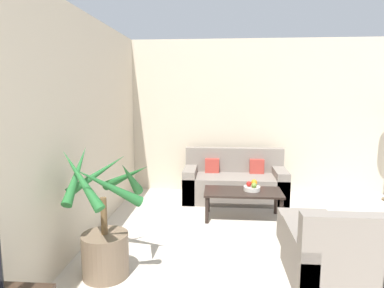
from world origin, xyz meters
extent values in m
cube|color=beige|center=(0.00, 6.35, 1.35)|extent=(8.33, 0.06, 2.70)
cube|color=beige|center=(-3.39, 3.16, 1.35)|extent=(0.06, 7.92, 2.70)
cylinder|color=brown|center=(-2.89, 3.27, 0.21)|extent=(0.45, 0.45, 0.43)
cylinder|color=brown|center=(-2.89, 3.27, 0.61)|extent=(0.06, 0.06, 0.36)
cone|color=#23662D|center=(-2.62, 3.27, 0.98)|extent=(0.10, 0.60, 0.46)
cone|color=#23662D|center=(-2.74, 3.53, 0.93)|extent=(0.61, 0.41, 0.38)
cone|color=#23662D|center=(-3.04, 3.52, 0.96)|extent=(0.59, 0.40, 0.42)
cone|color=#23662D|center=(-3.14, 3.27, 1.01)|extent=(0.10, 0.56, 0.52)
cone|color=#23662D|center=(-3.01, 3.06, 1.02)|extent=(0.53, 0.36, 0.53)
cone|color=#23662D|center=(-2.75, 3.02, 0.97)|extent=(0.58, 0.39, 0.45)
cube|color=gray|center=(-1.54, 5.76, 0.21)|extent=(1.67, 0.76, 0.42)
cube|color=gray|center=(-1.54, 6.07, 0.63)|extent=(1.67, 0.16, 0.41)
cube|color=gray|center=(-2.28, 5.76, 0.27)|extent=(0.20, 0.76, 0.54)
cube|color=gray|center=(-0.80, 5.76, 0.27)|extent=(0.20, 0.76, 0.54)
cube|color=#B23D33|center=(-1.92, 5.95, 0.54)|extent=(0.24, 0.12, 0.24)
cube|color=#B23D33|center=(-1.16, 5.95, 0.54)|extent=(0.24, 0.12, 0.24)
cylinder|color=black|center=(-1.96, 4.71, 0.19)|extent=(0.05, 0.05, 0.37)
cylinder|color=black|center=(-0.96, 4.71, 0.19)|extent=(0.05, 0.05, 0.37)
cylinder|color=black|center=(-1.96, 5.16, 0.19)|extent=(0.05, 0.05, 0.37)
cylinder|color=black|center=(-0.96, 5.16, 0.19)|extent=(0.05, 0.05, 0.37)
cube|color=black|center=(-1.46, 4.93, 0.39)|extent=(1.09, 0.54, 0.03)
cylinder|color=beige|center=(-1.33, 4.96, 0.43)|extent=(0.23, 0.23, 0.06)
sphere|color=red|center=(-1.38, 4.96, 0.50)|extent=(0.07, 0.07, 0.07)
sphere|color=olive|center=(-1.31, 4.89, 0.50)|extent=(0.07, 0.07, 0.07)
sphere|color=orange|center=(-1.30, 5.02, 0.51)|extent=(0.09, 0.09, 0.09)
cube|color=gray|center=(-0.72, 3.33, 0.20)|extent=(0.82, 0.88, 0.39)
cube|color=gray|center=(-0.72, 2.97, 0.59)|extent=(0.82, 0.16, 0.40)
cube|color=gray|center=(-1.05, 3.33, 0.25)|extent=(0.16, 0.88, 0.49)
cube|color=gray|center=(-0.39, 3.33, 0.25)|extent=(0.16, 0.88, 0.49)
cube|color=gray|center=(-0.78, 4.14, 0.18)|extent=(0.59, 0.47, 0.36)
camera|label=1|loc=(-1.80, 0.22, 1.77)|focal=32.00mm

